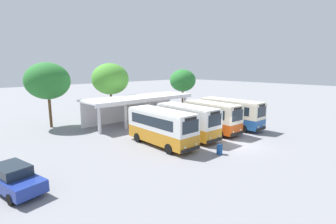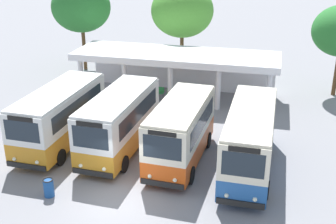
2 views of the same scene
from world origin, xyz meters
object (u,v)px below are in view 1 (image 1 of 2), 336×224
object	(u,v)px
city_bus_second_in_row	(187,120)
litter_bin_apron	(219,149)
waiting_chair_end_by_column	(137,120)
waiting_chair_second_from_end	(142,119)
city_bus_fourth_amber	(231,112)
waiting_chair_fourth_seat	(150,118)
city_bus_middle_cream	(212,116)
waiting_chair_middle_seat	(146,118)
city_bus_nearest_orange	(161,126)
parked_car_flank	(14,178)

from	to	relation	value
city_bus_second_in_row	litter_bin_apron	xyz separation A→B (m)	(-1.64, -5.22, -1.39)
waiting_chair_end_by_column	waiting_chair_second_from_end	bearing A→B (deg)	-8.43
waiting_chair_end_by_column	city_bus_fourth_amber	bearing A→B (deg)	-52.39
city_bus_second_in_row	waiting_chair_fourth_seat	size ratio (longest dim) A/B	8.55
waiting_chair_end_by_column	city_bus_middle_cream	bearing A→B (deg)	-68.74
city_bus_middle_cream	waiting_chair_middle_seat	distance (m)	9.43
city_bus_nearest_orange	waiting_chair_fourth_seat	size ratio (longest dim) A/B	8.79
waiting_chair_second_from_end	waiting_chair_middle_seat	distance (m)	0.70
litter_bin_apron	city_bus_nearest_orange	bearing A→B (deg)	110.57
city_bus_fourth_amber	city_bus_nearest_orange	bearing A→B (deg)	177.39
city_bus_second_in_row	waiting_chair_middle_seat	bearing A→B (deg)	80.64
city_bus_nearest_orange	parked_car_flank	bearing A→B (deg)	-176.69
city_bus_fourth_amber	waiting_chair_middle_seat	xyz separation A→B (m)	(-5.72, 9.22, -1.33)
city_bus_nearest_orange	city_bus_fourth_amber	xyz separation A→B (m)	(10.72, -0.49, 0.01)
waiting_chair_end_by_column	city_bus_nearest_orange	bearing A→B (deg)	-112.40
city_bus_nearest_orange	waiting_chair_middle_seat	xyz separation A→B (m)	(5.00, 8.73, -1.31)
waiting_chair_middle_seat	waiting_chair_second_from_end	bearing A→B (deg)	-172.93
city_bus_second_in_row	litter_bin_apron	distance (m)	5.64
city_bus_second_in_row	waiting_chair_fourth_seat	world-z (taller)	city_bus_second_in_row
city_bus_fourth_amber	waiting_chair_fourth_seat	xyz separation A→B (m)	(-5.02, 9.11, -1.33)
waiting_chair_second_from_end	waiting_chair_end_by_column	bearing A→B (deg)	171.57
waiting_chair_middle_seat	city_bus_nearest_orange	bearing A→B (deg)	-119.81
city_bus_second_in_row	waiting_chair_fourth_seat	distance (m)	8.91
city_bus_second_in_row	waiting_chair_fourth_seat	bearing A→B (deg)	76.06
litter_bin_apron	waiting_chair_end_by_column	bearing A→B (deg)	83.14
waiting_chair_second_from_end	waiting_chair_fourth_seat	size ratio (longest dim) A/B	1.00
city_bus_middle_cream	parked_car_flank	size ratio (longest dim) A/B	1.47
city_bus_second_in_row	waiting_chair_end_by_column	distance (m)	8.77
city_bus_fourth_amber	waiting_chair_second_from_end	distance (m)	11.24
city_bus_second_in_row	waiting_chair_fourth_seat	xyz separation A→B (m)	(2.12, 8.56, -1.32)
parked_car_flank	litter_bin_apron	xyz separation A→B (m)	(14.11, -4.45, -0.37)
city_bus_nearest_orange	city_bus_fourth_amber	bearing A→B (deg)	-2.61
waiting_chair_middle_seat	litter_bin_apron	world-z (taller)	litter_bin_apron
city_bus_middle_cream	city_bus_fourth_amber	xyz separation A→B (m)	(3.57, -0.13, 0.00)
parked_car_flank	waiting_chair_middle_seat	world-z (taller)	parked_car_flank
parked_car_flank	waiting_chair_end_by_column	size ratio (longest dim) A/B	5.37
city_bus_middle_cream	parked_car_flank	bearing A→B (deg)	-178.97
city_bus_middle_cream	waiting_chair_second_from_end	world-z (taller)	city_bus_middle_cream
city_bus_nearest_orange	city_bus_middle_cream	world-z (taller)	city_bus_middle_cream
waiting_chair_end_by_column	litter_bin_apron	xyz separation A→B (m)	(-1.67, -13.89, -0.07)
city_bus_fourth_amber	waiting_chair_second_from_end	bearing A→B (deg)	125.10
city_bus_second_in_row	waiting_chair_middle_seat	world-z (taller)	city_bus_second_in_row
city_bus_nearest_orange	city_bus_second_in_row	bearing A→B (deg)	1.09
city_bus_fourth_amber	waiting_chair_end_by_column	size ratio (longest dim) A/B	9.17
city_bus_middle_cream	litter_bin_apron	bearing A→B (deg)	-137.39
city_bus_middle_cream	waiting_chair_second_from_end	distance (m)	9.53
city_bus_nearest_orange	city_bus_second_in_row	xyz separation A→B (m)	(3.57, 0.07, 0.00)
litter_bin_apron	parked_car_flank	bearing A→B (deg)	162.51
parked_car_flank	city_bus_nearest_orange	bearing A→B (deg)	3.31
parked_car_flank	litter_bin_apron	distance (m)	14.80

